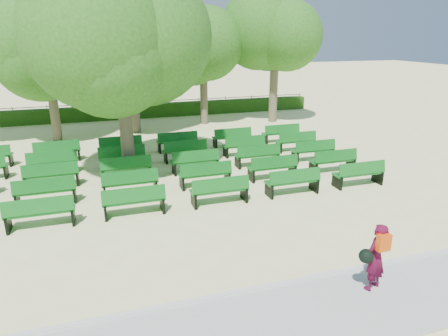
% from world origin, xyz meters
% --- Properties ---
extents(ground, '(120.00, 120.00, 0.00)m').
position_xyz_m(ground, '(0.00, 0.00, 0.00)').
color(ground, '#EFE89E').
extents(paving, '(30.00, 2.20, 0.06)m').
position_xyz_m(paving, '(0.00, -7.40, 0.03)').
color(paving, '#B4B3AF').
rests_on(paving, ground).
extents(curb, '(30.00, 0.12, 0.10)m').
position_xyz_m(curb, '(0.00, -6.25, 0.05)').
color(curb, silver).
rests_on(curb, ground).
extents(hedge, '(26.00, 0.70, 0.90)m').
position_xyz_m(hedge, '(0.00, 14.00, 0.45)').
color(hedge, '#244D13').
rests_on(hedge, ground).
extents(fence, '(26.00, 0.10, 1.02)m').
position_xyz_m(fence, '(0.00, 14.40, 0.00)').
color(fence, black).
rests_on(fence, ground).
extents(tree_line, '(21.80, 6.80, 7.04)m').
position_xyz_m(tree_line, '(0.00, 10.00, 0.00)').
color(tree_line, '#2F6C1D').
rests_on(tree_line, ground).
extents(bench_array, '(1.95, 0.67, 1.22)m').
position_xyz_m(bench_array, '(0.28, 1.95, 0.10)').
color(bench_array, '#12671C').
rests_on(bench_array, ground).
extents(tree_among, '(5.09, 5.09, 6.85)m').
position_xyz_m(tree_among, '(-0.95, 2.25, 4.54)').
color(tree_among, brown).
rests_on(tree_among, ground).
extents(person, '(0.78, 0.56, 1.56)m').
position_xyz_m(person, '(3.46, -7.01, 0.87)').
color(person, '#4B0A25').
rests_on(person, ground).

